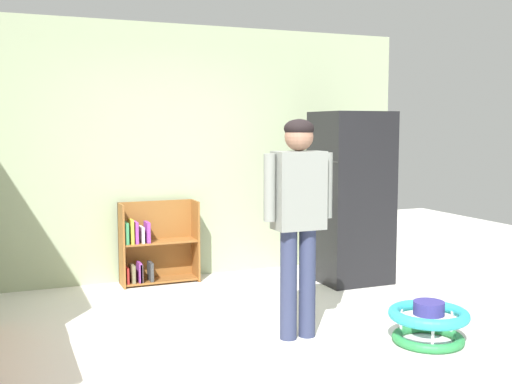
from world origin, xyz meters
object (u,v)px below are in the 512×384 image
object	(u,v)px
standing_person	(298,206)
baby_walker	(428,322)
refrigerator	(351,197)
bookshelf	(153,247)

from	to	relation	value
standing_person	baby_walker	xyz separation A→B (m)	(0.86, -0.49, -0.87)
refrigerator	standing_person	world-z (taller)	refrigerator
standing_person	baby_walker	bearing A→B (deg)	-29.70
bookshelf	baby_walker	distance (m)	3.01
bookshelf	standing_person	world-z (taller)	standing_person
refrigerator	baby_walker	world-z (taller)	refrigerator
refrigerator	baby_walker	distance (m)	2.09
bookshelf	standing_person	xyz separation A→B (m)	(0.63, -2.12, 0.65)
refrigerator	bookshelf	world-z (taller)	refrigerator
standing_person	baby_walker	size ratio (longest dim) A/B	2.79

